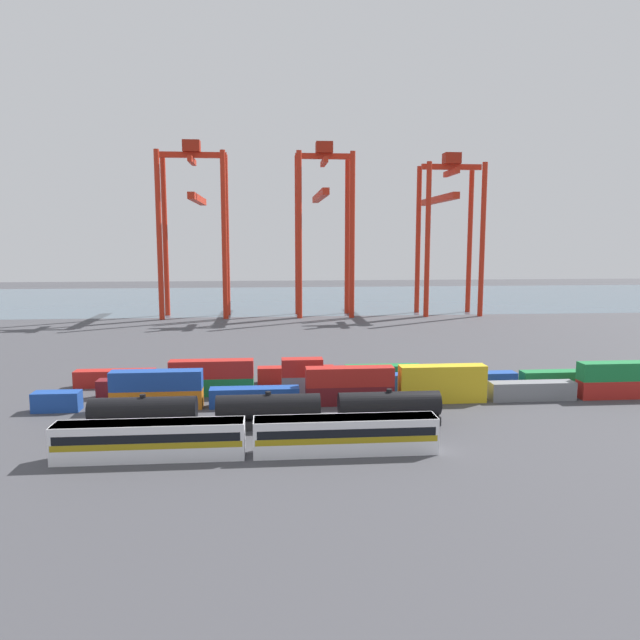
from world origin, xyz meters
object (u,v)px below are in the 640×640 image
shipping_container_4 (350,395)px  gantry_crane_east (447,217)px  gantry_crane_central (323,213)px  gantry_crane_west (194,214)px  shipping_container_18 (560,379)px  freight_tank_row (268,411)px  passenger_train (249,436)px

shipping_container_4 → gantry_crane_east: gantry_crane_east is taller
gantry_crane_central → gantry_crane_west: bearing=-178.8°
shipping_container_18 → gantry_crane_central: (-27.96, 93.46, 29.09)m
freight_tank_row → gantry_crane_central: 114.29m
freight_tank_row → gantry_crane_east: 125.18m
passenger_train → freight_tank_row: bearing=77.8°
freight_tank_row → shipping_container_4: 14.70m
gantry_crane_east → gantry_crane_central: bearing=180.0°
shipping_container_4 → shipping_container_18: same height
gantry_crane_west → gantry_crane_central: 37.76m
freight_tank_row → shipping_container_4: freight_tank_row is taller
shipping_container_4 → shipping_container_18: bearing=11.0°
shipping_container_18 → gantry_crane_west: size_ratio=0.24×
gantry_crane_west → passenger_train: bearing=-80.8°
gantry_crane_central → gantry_crane_east: 37.76m
gantry_crane_east → gantry_crane_west: bearing=-179.4°
freight_tank_row → gantry_crane_west: (-21.11, 108.66, 27.87)m
gantry_crane_central → shipping_container_4: bearing=-93.1°
passenger_train → gantry_crane_west: (-19.09, 117.99, 27.84)m
shipping_container_4 → freight_tank_row: bearing=-139.5°
shipping_container_18 → gantry_crane_east: size_ratio=0.25×
shipping_container_4 → gantry_crane_central: bearing=86.9°
gantry_crane_west → gantry_crane_central: size_ratio=1.00×
shipping_container_4 → gantry_crane_west: 108.13m
freight_tank_row → gantry_crane_central: gantry_crane_central is taller
passenger_train → freight_tank_row: size_ratio=0.95×
freight_tank_row → gantry_crane_east: gantry_crane_east is taller
shipping_container_18 → passenger_train: bearing=-151.5°
passenger_train → gantry_crane_east: (56.40, 118.78, 27.07)m
gantry_crane_central → shipping_container_18: bearing=-73.3°
freight_tank_row → shipping_container_18: (44.59, 16.02, -0.82)m
passenger_train → gantry_crane_central: 123.54m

